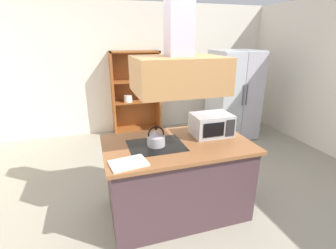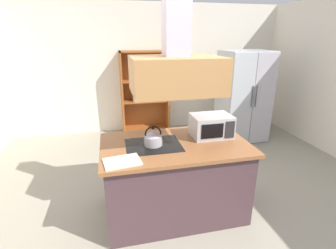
{
  "view_description": "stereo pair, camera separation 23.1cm",
  "coord_description": "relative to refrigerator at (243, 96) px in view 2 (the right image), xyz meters",
  "views": [
    {
      "loc": [
        -1.06,
        -2.47,
        2.03
      ],
      "look_at": [
        -0.19,
        0.29,
        1.0
      ],
      "focal_mm": 26.64,
      "sensor_mm": 36.0,
      "label": 1
    },
    {
      "loc": [
        -0.84,
        -2.53,
        2.03
      ],
      "look_at": [
        -0.19,
        0.29,
        1.0
      ],
      "focal_mm": 26.64,
      "sensor_mm": 36.0,
      "label": 2
    }
  ],
  "objects": [
    {
      "name": "ground_plane",
      "position": [
        -1.72,
        -1.9,
        -0.89
      ],
      "size": [
        7.8,
        7.8,
        0.0
      ],
      "primitive_type": "plane",
      "color": "gray"
    },
    {
      "name": "wall_back",
      "position": [
        -1.72,
        1.1,
        0.46
      ],
      "size": [
        6.0,
        0.12,
        2.7
      ],
      "primitive_type": "cube",
      "color": "silver",
      "rests_on": "ground"
    },
    {
      "name": "kitchen_island",
      "position": [
        -1.92,
        -1.96,
        -0.44
      ],
      "size": [
        1.64,
        0.99,
        0.9
      ],
      "color": "#4B3439",
      "rests_on": "ground"
    },
    {
      "name": "range_hood",
      "position": [
        -1.92,
        -1.96,
        0.88
      ],
      "size": [
        0.9,
        0.7,
        1.22
      ],
      "color": "#B47D47"
    },
    {
      "name": "refrigerator",
      "position": [
        0.0,
        0.0,
        0.0
      ],
      "size": [
        0.9,
        0.77,
        1.78
      ],
      "color": "#B4BFC6",
      "rests_on": "ground"
    },
    {
      "name": "dish_cabinet",
      "position": [
        -1.87,
        0.88,
        -0.12
      ],
      "size": [
        1.02,
        0.4,
        1.75
      ],
      "color": "#944D1F",
      "rests_on": "ground"
    },
    {
      "name": "kettle",
      "position": [
        -2.16,
        -1.96,
        0.1
      ],
      "size": [
        0.2,
        0.2,
        0.22
      ],
      "color": "#B2B1B5",
      "rests_on": "kitchen_island"
    },
    {
      "name": "cutting_board",
      "position": [
        -2.52,
        -2.29,
        0.02
      ],
      "size": [
        0.37,
        0.29,
        0.02
      ],
      "primitive_type": "cube",
      "rotation": [
        0.0,
        0.0,
        0.15
      ],
      "color": "white",
      "rests_on": "kitchen_island"
    },
    {
      "name": "microwave",
      "position": [
        -1.45,
        -1.85,
        0.14
      ],
      "size": [
        0.46,
        0.35,
        0.26
      ],
      "color": "#B7BABF",
      "rests_on": "kitchen_island"
    }
  ]
}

